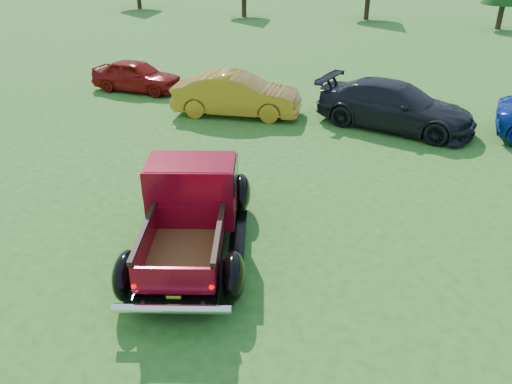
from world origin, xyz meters
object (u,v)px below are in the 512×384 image
pickup_truck (193,204)px  show_car_red (137,76)px  show_car_yellow (237,95)px  show_car_grey (395,106)px

pickup_truck → show_car_red: size_ratio=1.42×
show_car_red → show_car_yellow: size_ratio=0.82×
show_car_red → show_car_grey: bearing=-94.9°
pickup_truck → show_car_grey: 9.04m
pickup_truck → show_car_red: pickup_truck is taller
pickup_truck → show_car_grey: bearing=50.5°
show_car_red → show_car_grey: 10.40m
pickup_truck → show_car_grey: (3.03, 8.52, -0.12)m
pickup_truck → show_car_red: bearing=108.8°
pickup_truck → show_car_red: 11.76m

